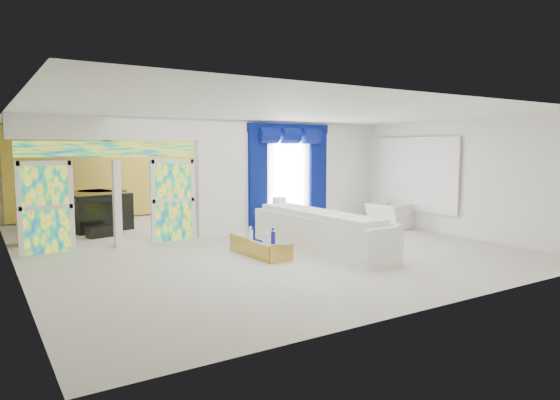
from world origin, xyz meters
TOP-DOWN VIEW (x-y plane):
  - floor at (0.00, 0.00)m, footprint 12.00×12.00m
  - dividing_wall at (2.15, 1.00)m, footprint 5.70×0.18m
  - dividing_header at (-2.85, 1.00)m, footprint 4.30×0.18m
  - stained_panel_left at (-4.28, 1.00)m, footprint 0.95×0.04m
  - stained_panel_right at (-1.42, 1.00)m, footprint 0.95×0.04m
  - stained_transom at (-2.85, 1.00)m, footprint 4.00×0.05m
  - window_pane at (1.90, 0.90)m, footprint 1.00×0.02m
  - blue_drape_left at (0.90, 0.87)m, footprint 0.55×0.10m
  - blue_drape_right at (2.90, 0.87)m, footprint 0.55×0.10m
  - blue_pelmet at (1.90, 0.87)m, footprint 2.60×0.12m
  - wall_mirror at (4.94, -1.00)m, footprint 0.04×2.70m
  - gold_curtains at (0.00, 5.90)m, footprint 9.70×0.12m
  - white_sofa at (0.86, -1.95)m, footprint 1.00×4.08m
  - coffee_table at (-0.49, -1.65)m, footprint 0.61×1.69m
  - console_table at (1.65, 0.50)m, footprint 1.21×0.49m
  - table_lamp at (1.35, 0.50)m, footprint 0.36×0.36m
  - armchair at (4.46, -0.47)m, footprint 1.07×1.19m
  - grand_piano at (-2.77, 4.04)m, footprint 1.99×2.35m
  - piano_bench at (-2.77, 2.44)m, footprint 0.92×0.53m
  - tv_console at (-4.46, 2.27)m, footprint 0.65×0.61m
  - chandelier at (-2.30, 3.40)m, footprint 0.60×0.60m
  - decanters at (-0.52, -1.86)m, footprint 0.13×1.04m

SIDE VIEW (x-z plane):
  - floor at x=0.00m, z-range 0.00..0.00m
  - piano_bench at x=-2.77m, z-range 0.00..0.29m
  - coffee_table at x=-0.49m, z-range 0.00..0.37m
  - console_table at x=1.65m, z-range 0.00..0.39m
  - armchair at x=4.46m, z-range 0.00..0.71m
  - white_sofa at x=0.86m, z-range 0.00..0.77m
  - tv_console at x=-4.46m, z-range 0.00..0.80m
  - decanters at x=-0.52m, z-range 0.34..0.57m
  - grand_piano at x=-2.77m, z-range 0.00..1.03m
  - table_lamp at x=1.35m, z-range 0.39..0.97m
  - stained_panel_left at x=-4.28m, z-range 0.00..2.00m
  - stained_panel_right at x=-1.42m, z-range 0.00..2.00m
  - blue_drape_left at x=0.90m, z-range 0.00..2.80m
  - blue_drape_right at x=2.90m, z-range 0.00..2.80m
  - window_pane at x=1.90m, z-range 0.30..2.60m
  - dividing_wall at x=2.15m, z-range 0.00..3.00m
  - gold_curtains at x=0.00m, z-range 0.05..2.95m
  - wall_mirror at x=4.94m, z-range 0.60..2.50m
  - stained_transom at x=-2.85m, z-range 2.08..2.42m
  - chandelier at x=-2.30m, z-range 2.35..2.95m
  - dividing_header at x=-2.85m, z-range 2.45..3.00m
  - blue_pelmet at x=1.90m, z-range 2.69..2.94m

